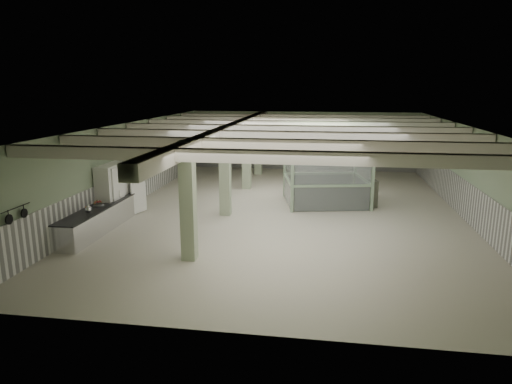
# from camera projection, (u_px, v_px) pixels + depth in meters

# --- Properties ---
(floor) EXTENTS (20.00, 20.00, 0.00)m
(floor) POSITION_uv_depth(u_px,v_px,m) (289.00, 211.00, 19.27)
(floor) COLOR beige
(floor) RESTS_ON ground
(ceiling) EXTENTS (14.00, 20.00, 0.02)m
(ceiling) POSITION_uv_depth(u_px,v_px,m) (290.00, 125.00, 18.46)
(ceiling) COLOR silver
(ceiling) RESTS_ON wall_back
(wall_back) EXTENTS (14.00, 0.02, 3.60)m
(wall_back) POSITION_uv_depth(u_px,v_px,m) (303.00, 141.00, 28.49)
(wall_back) COLOR #9BAE8B
(wall_back) RESTS_ON floor
(wall_front) EXTENTS (14.00, 0.02, 3.60)m
(wall_front) POSITION_uv_depth(u_px,v_px,m) (248.00, 254.00, 9.24)
(wall_front) COLOR #9BAE8B
(wall_front) RESTS_ON floor
(wall_left) EXTENTS (0.02, 20.00, 3.60)m
(wall_left) POSITION_uv_depth(u_px,v_px,m) (129.00, 164.00, 19.91)
(wall_left) COLOR #9BAE8B
(wall_left) RESTS_ON floor
(wall_right) EXTENTS (0.02, 20.00, 3.60)m
(wall_right) POSITION_uv_depth(u_px,v_px,m) (468.00, 173.00, 17.82)
(wall_right) COLOR #9BAE8B
(wall_right) RESTS_ON floor
(wainscot_left) EXTENTS (0.05, 19.90, 1.50)m
(wainscot_left) POSITION_uv_depth(u_px,v_px,m) (132.00, 188.00, 20.15)
(wainscot_left) COLOR white
(wainscot_left) RESTS_ON floor
(wainscot_right) EXTENTS (0.05, 19.90, 1.50)m
(wainscot_right) POSITION_uv_depth(u_px,v_px,m) (464.00, 199.00, 18.06)
(wainscot_right) COLOR white
(wainscot_right) RESTS_ON floor
(wainscot_back) EXTENTS (13.90, 0.05, 1.50)m
(wainscot_back) POSITION_uv_depth(u_px,v_px,m) (302.00, 158.00, 28.71)
(wainscot_back) COLOR white
(wainscot_back) RESTS_ON floor
(girder) EXTENTS (0.45, 19.90, 0.40)m
(girder) POSITION_uv_depth(u_px,v_px,m) (230.00, 129.00, 18.88)
(girder) COLOR white
(girder) RESTS_ON ceiling
(beam_a) EXTENTS (13.90, 0.35, 0.32)m
(beam_a) POSITION_uv_depth(u_px,v_px,m) (265.00, 157.00, 11.28)
(beam_a) COLOR white
(beam_a) RESTS_ON ceiling
(beam_b) EXTENTS (13.90, 0.35, 0.32)m
(beam_b) POSITION_uv_depth(u_px,v_px,m) (276.00, 144.00, 13.69)
(beam_b) COLOR white
(beam_b) RESTS_ON ceiling
(beam_c) EXTENTS (13.90, 0.35, 0.32)m
(beam_c) POSITION_uv_depth(u_px,v_px,m) (284.00, 136.00, 16.09)
(beam_c) COLOR white
(beam_c) RESTS_ON ceiling
(beam_d) EXTENTS (13.90, 0.35, 0.32)m
(beam_d) POSITION_uv_depth(u_px,v_px,m) (290.00, 129.00, 18.50)
(beam_d) COLOR white
(beam_d) RESTS_ON ceiling
(beam_e) EXTENTS (13.90, 0.35, 0.32)m
(beam_e) POSITION_uv_depth(u_px,v_px,m) (294.00, 124.00, 20.91)
(beam_e) COLOR white
(beam_e) RESTS_ON ceiling
(beam_f) EXTENTS (13.90, 0.35, 0.32)m
(beam_f) POSITION_uv_depth(u_px,v_px,m) (298.00, 121.00, 23.31)
(beam_f) COLOR white
(beam_f) RESTS_ON ceiling
(beam_g) EXTENTS (13.90, 0.35, 0.32)m
(beam_g) POSITION_uv_depth(u_px,v_px,m) (301.00, 117.00, 25.72)
(beam_g) COLOR white
(beam_g) RESTS_ON ceiling
(column_a) EXTENTS (0.42, 0.42, 3.60)m
(column_a) POSITION_uv_depth(u_px,v_px,m) (188.00, 202.00, 13.46)
(column_a) COLOR #A9B995
(column_a) RESTS_ON floor
(column_b) EXTENTS (0.42, 0.42, 3.60)m
(column_b) POSITION_uv_depth(u_px,v_px,m) (225.00, 171.00, 18.28)
(column_b) COLOR #A9B995
(column_b) RESTS_ON floor
(column_c) EXTENTS (0.42, 0.42, 3.60)m
(column_c) POSITION_uv_depth(u_px,v_px,m) (247.00, 154.00, 23.09)
(column_c) COLOR #A9B995
(column_c) RESTS_ON floor
(column_d) EXTENTS (0.42, 0.42, 3.60)m
(column_d) POSITION_uv_depth(u_px,v_px,m) (258.00, 144.00, 26.94)
(column_d) COLOR #A9B995
(column_d) RESTS_ON floor
(hook_rail) EXTENTS (0.02, 1.20, 0.02)m
(hook_rail) POSITION_uv_depth(u_px,v_px,m) (16.00, 208.00, 12.58)
(hook_rail) COLOR black
(hook_rail) RESTS_ON wall_left
(pendant_front) EXTENTS (0.44, 0.44, 0.22)m
(pendant_front) POSITION_uv_depth(u_px,v_px,m) (293.00, 157.00, 13.70)
(pendant_front) COLOR #334433
(pendant_front) RESTS_ON ceiling
(pendant_mid) EXTENTS (0.44, 0.44, 0.22)m
(pendant_mid) POSITION_uv_depth(u_px,v_px,m) (303.00, 137.00, 18.99)
(pendant_mid) COLOR #334433
(pendant_mid) RESTS_ON ceiling
(pendant_back) EXTENTS (0.44, 0.44, 0.22)m
(pendant_back) POSITION_uv_depth(u_px,v_px,m) (308.00, 127.00, 23.80)
(pendant_back) COLOR #334433
(pendant_back) RESTS_ON ceiling
(prep_counter) EXTENTS (0.86, 4.90, 0.91)m
(prep_counter) POSITION_uv_depth(u_px,v_px,m) (100.00, 218.00, 16.50)
(prep_counter) COLOR silver
(prep_counter) RESTS_ON floor
(pitcher_near) EXTENTS (0.29, 0.31, 0.31)m
(pitcher_near) POSITION_uv_depth(u_px,v_px,m) (88.00, 209.00, 15.50)
(pitcher_near) COLOR silver
(pitcher_near) RESTS_ON prep_counter
(pitcher_far) EXTENTS (0.26, 0.28, 0.32)m
(pitcher_far) POSITION_uv_depth(u_px,v_px,m) (119.00, 191.00, 18.16)
(pitcher_far) COLOR silver
(pitcher_far) RESTS_ON prep_counter
(veg_colander) EXTENTS (0.45, 0.45, 0.18)m
(veg_colander) POSITION_uv_depth(u_px,v_px,m) (99.00, 204.00, 16.43)
(veg_colander) COLOR #3F4044
(veg_colander) RESTS_ON prep_counter
(orange_bowl) EXTENTS (0.31, 0.31, 0.08)m
(orange_bowl) POSITION_uv_depth(u_px,v_px,m) (88.00, 209.00, 15.90)
(orange_bowl) COLOR #B2B2B7
(orange_bowl) RESTS_ON prep_counter
(skillet_near) EXTENTS (0.04, 0.28, 0.28)m
(skillet_near) POSITION_uv_depth(u_px,v_px,m) (9.00, 219.00, 12.24)
(skillet_near) COLOR black
(skillet_near) RESTS_ON hook_rail
(skillet_far) EXTENTS (0.04, 0.27, 0.27)m
(skillet_far) POSITION_uv_depth(u_px,v_px,m) (24.00, 213.00, 12.85)
(skillet_far) COLOR black
(skillet_far) RESTS_ON hook_rail
(walkin_cooler) EXTENTS (0.91, 2.42, 2.22)m
(walkin_cooler) POSITION_uv_depth(u_px,v_px,m) (118.00, 190.00, 18.02)
(walkin_cooler) COLOR white
(walkin_cooler) RESTS_ON floor
(guard_booth) EXTENTS (4.15, 3.71, 2.92)m
(guard_booth) POSITION_uv_depth(u_px,v_px,m) (327.00, 161.00, 20.04)
(guard_booth) COLOR #93B18D
(guard_booth) RESTS_ON floor
(filing_cabinet) EXTENTS (0.46, 0.59, 1.16)m
(filing_cabinet) POSITION_uv_depth(u_px,v_px,m) (372.00, 194.00, 19.80)
(filing_cabinet) COLOR #5F6252
(filing_cabinet) RESTS_ON floor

